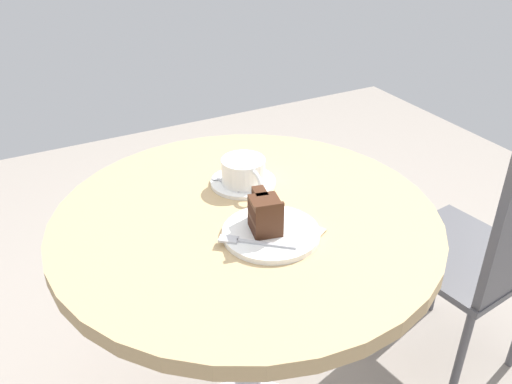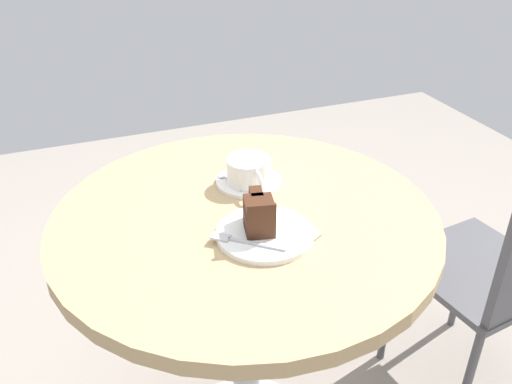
{
  "view_description": "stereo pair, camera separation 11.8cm",
  "coord_description": "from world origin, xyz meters",
  "px_view_note": "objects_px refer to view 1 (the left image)",
  "views": [
    {
      "loc": [
        0.89,
        -0.44,
        1.39
      ],
      "look_at": [
        -0.02,
        0.03,
        0.79
      ],
      "focal_mm": 38.0,
      "sensor_mm": 36.0,
      "label": 1
    },
    {
      "loc": [
        0.93,
        -0.33,
        1.39
      ],
      "look_at": [
        -0.02,
        0.03,
        0.79
      ],
      "focal_mm": 38.0,
      "sensor_mm": 36.0,
      "label": 2
    }
  ],
  "objects_px": {
    "cake_plate": "(271,233)",
    "napkin": "(282,233)",
    "fork": "(248,242)",
    "coffee_cup": "(244,171)",
    "saucer": "(243,182)",
    "cake_slice": "(265,214)",
    "teaspoon": "(223,182)",
    "cafe_chair": "(494,243)"
  },
  "relations": [
    {
      "from": "cake_plate",
      "to": "napkin",
      "type": "height_order",
      "value": "cake_plate"
    },
    {
      "from": "fork",
      "to": "napkin",
      "type": "xyz_separation_m",
      "value": [
        -0.01,
        0.08,
        -0.01
      ]
    },
    {
      "from": "coffee_cup",
      "to": "cake_plate",
      "type": "relative_size",
      "value": 0.69
    },
    {
      "from": "napkin",
      "to": "cake_plate",
      "type": "bearing_deg",
      "value": -103.49
    },
    {
      "from": "saucer",
      "to": "cake_slice",
      "type": "relative_size",
      "value": 1.55
    },
    {
      "from": "saucer",
      "to": "teaspoon",
      "type": "relative_size",
      "value": 1.61
    },
    {
      "from": "cake_plate",
      "to": "cafe_chair",
      "type": "height_order",
      "value": "cafe_chair"
    },
    {
      "from": "saucer",
      "to": "napkin",
      "type": "xyz_separation_m",
      "value": [
        0.22,
        -0.02,
        -0.0
      ]
    },
    {
      "from": "saucer",
      "to": "cake_slice",
      "type": "distance_m",
      "value": 0.22
    },
    {
      "from": "napkin",
      "to": "cake_slice",
      "type": "bearing_deg",
      "value": -118.18
    },
    {
      "from": "napkin",
      "to": "coffee_cup",
      "type": "bearing_deg",
      "value": 174.68
    },
    {
      "from": "saucer",
      "to": "cake_plate",
      "type": "xyz_separation_m",
      "value": [
        0.22,
        -0.05,
        0.0
      ]
    },
    {
      "from": "saucer",
      "to": "teaspoon",
      "type": "height_order",
      "value": "teaspoon"
    },
    {
      "from": "teaspoon",
      "to": "cake_plate",
      "type": "height_order",
      "value": "teaspoon"
    },
    {
      "from": "napkin",
      "to": "cafe_chair",
      "type": "height_order",
      "value": "cafe_chair"
    },
    {
      "from": "saucer",
      "to": "cake_slice",
      "type": "xyz_separation_m",
      "value": [
        0.21,
        -0.05,
        0.04
      ]
    },
    {
      "from": "coffee_cup",
      "to": "cafe_chair",
      "type": "distance_m",
      "value": 0.75
    },
    {
      "from": "saucer",
      "to": "cake_plate",
      "type": "height_order",
      "value": "cake_plate"
    },
    {
      "from": "teaspoon",
      "to": "saucer",
      "type": "bearing_deg",
      "value": -116.16
    },
    {
      "from": "fork",
      "to": "napkin",
      "type": "height_order",
      "value": "fork"
    },
    {
      "from": "saucer",
      "to": "napkin",
      "type": "distance_m",
      "value": 0.23
    },
    {
      "from": "teaspoon",
      "to": "fork",
      "type": "height_order",
      "value": "fork"
    },
    {
      "from": "fork",
      "to": "cafe_chair",
      "type": "xyz_separation_m",
      "value": [
        0.01,
        0.76,
        -0.25
      ]
    },
    {
      "from": "teaspoon",
      "to": "fork",
      "type": "distance_m",
      "value": 0.25
    },
    {
      "from": "coffee_cup",
      "to": "cake_slice",
      "type": "bearing_deg",
      "value": -14.78
    },
    {
      "from": "saucer",
      "to": "napkin",
      "type": "height_order",
      "value": "saucer"
    },
    {
      "from": "coffee_cup",
      "to": "cake_plate",
      "type": "distance_m",
      "value": 0.22
    },
    {
      "from": "coffee_cup",
      "to": "cafe_chair",
      "type": "bearing_deg",
      "value": 70.52
    },
    {
      "from": "coffee_cup",
      "to": "teaspoon",
      "type": "distance_m",
      "value": 0.06
    },
    {
      "from": "saucer",
      "to": "napkin",
      "type": "bearing_deg",
      "value": -5.78
    },
    {
      "from": "cake_plate",
      "to": "napkin",
      "type": "xyz_separation_m",
      "value": [
        0.01,
        0.02,
        -0.0
      ]
    },
    {
      "from": "cake_slice",
      "to": "cafe_chair",
      "type": "xyz_separation_m",
      "value": [
        0.03,
        0.71,
        -0.29
      ]
    },
    {
      "from": "cake_plate",
      "to": "napkin",
      "type": "relative_size",
      "value": 1.06
    },
    {
      "from": "cake_slice",
      "to": "fork",
      "type": "relative_size",
      "value": 0.78
    },
    {
      "from": "saucer",
      "to": "cake_slice",
      "type": "bearing_deg",
      "value": -14.82
    },
    {
      "from": "cake_slice",
      "to": "napkin",
      "type": "distance_m",
      "value": 0.06
    },
    {
      "from": "cafe_chair",
      "to": "cake_plate",
      "type": "bearing_deg",
      "value": -9.29
    },
    {
      "from": "coffee_cup",
      "to": "teaspoon",
      "type": "xyz_separation_m",
      "value": [
        -0.02,
        -0.04,
        -0.03
      ]
    },
    {
      "from": "coffee_cup",
      "to": "cake_slice",
      "type": "relative_size",
      "value": 1.38
    },
    {
      "from": "fork",
      "to": "cake_plate",
      "type": "bearing_deg",
      "value": -126.65
    },
    {
      "from": "cake_plate",
      "to": "napkin",
      "type": "bearing_deg",
      "value": 76.51
    },
    {
      "from": "cake_plate",
      "to": "fork",
      "type": "xyz_separation_m",
      "value": [
        0.02,
        -0.06,
        0.01
      ]
    }
  ]
}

